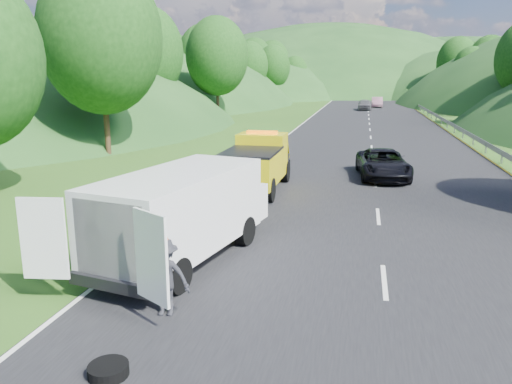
% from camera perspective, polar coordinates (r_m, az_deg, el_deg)
% --- Properties ---
extents(ground, '(320.00, 320.00, 0.00)m').
position_cam_1_polar(ground, '(15.01, 2.59, -6.34)').
color(ground, '#38661E').
rests_on(ground, ground).
extents(road_surface, '(14.00, 200.00, 0.02)m').
position_cam_1_polar(road_surface, '(54.19, 12.83, 7.61)').
color(road_surface, black).
rests_on(road_surface, ground).
extents(guardrail, '(0.06, 140.00, 1.52)m').
position_cam_1_polar(guardrail, '(67.13, 19.04, 8.24)').
color(guardrail, gray).
rests_on(guardrail, ground).
extents(tree_line_left, '(14.00, 140.00, 14.00)m').
position_cam_1_polar(tree_line_left, '(77.12, -4.09, 9.48)').
color(tree_line_left, '#265B1A').
rests_on(tree_line_left, ground).
extents(hills_backdrop, '(201.00, 288.60, 44.00)m').
position_cam_1_polar(hills_backdrop, '(148.80, 13.88, 10.93)').
color(hills_backdrop, '#2D5B23').
rests_on(hills_backdrop, ground).
extents(tow_truck, '(2.28, 5.92, 2.54)m').
position_cam_1_polar(tow_truck, '(22.10, 0.13, 3.38)').
color(tow_truck, black).
rests_on(tow_truck, ground).
extents(white_van, '(4.42, 7.54, 2.52)m').
position_cam_1_polar(white_van, '(13.75, -8.29, -2.10)').
color(white_van, black).
rests_on(white_van, ground).
extents(woman, '(0.58, 0.73, 1.84)m').
position_cam_1_polar(woman, '(16.82, -10.20, -4.36)').
color(woman, white).
rests_on(woman, ground).
extents(child, '(0.64, 0.58, 1.07)m').
position_cam_1_polar(child, '(15.14, -6.81, -6.24)').
color(child, tan).
rests_on(child, ground).
extents(worker, '(1.15, 0.74, 1.70)m').
position_cam_1_polar(worker, '(11.20, -10.24, -13.66)').
color(worker, black).
rests_on(worker, ground).
extents(suitcase, '(0.38, 0.25, 0.57)m').
position_cam_1_polar(suitcase, '(16.65, -13.56, -3.68)').
color(suitcase, brown).
rests_on(suitcase, ground).
extents(spare_tire, '(0.70, 0.70, 0.20)m').
position_cam_1_polar(spare_tire, '(9.44, -16.47, -19.56)').
color(spare_tire, black).
rests_on(spare_tire, ground).
extents(passing_suv, '(2.81, 5.25, 1.40)m').
position_cam_1_polar(passing_suv, '(25.76, 14.21, 1.58)').
color(passing_suv, black).
rests_on(passing_suv, ground).
extents(dist_car_a, '(1.87, 4.64, 1.58)m').
position_cam_1_polar(dist_car_a, '(75.20, 12.28, 9.12)').
color(dist_car_a, '#454549').
rests_on(dist_car_a, ground).
extents(dist_car_b, '(1.66, 4.77, 1.57)m').
position_cam_1_polar(dist_car_b, '(82.86, 13.64, 9.40)').
color(dist_car_b, '#7B5264').
rests_on(dist_car_b, ground).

